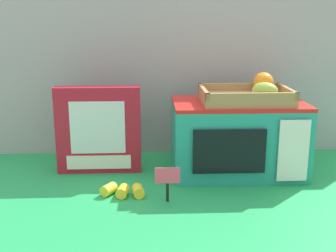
# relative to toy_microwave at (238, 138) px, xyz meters

# --- Properties ---
(ground_plane) EXTENTS (1.70, 1.70, 0.00)m
(ground_plane) POSITION_rel_toy_microwave_xyz_m (-0.17, 0.01, -0.12)
(ground_plane) COLOR #219E54
(ground_plane) RESTS_ON ground
(display_back_panel) EXTENTS (1.61, 0.03, 0.58)m
(display_back_panel) POSITION_rel_toy_microwave_xyz_m (-0.17, 0.24, 0.17)
(display_back_panel) COLOR #A0A3A8
(display_back_panel) RESTS_ON ground
(toy_microwave) EXTENTS (0.42, 0.25, 0.24)m
(toy_microwave) POSITION_rel_toy_microwave_xyz_m (0.00, 0.00, 0.00)
(toy_microwave) COLOR teal
(toy_microwave) RESTS_ON ground
(food_groups_crate) EXTENTS (0.28, 0.20, 0.09)m
(food_groups_crate) POSITION_rel_toy_microwave_xyz_m (0.03, -0.01, 0.14)
(food_groups_crate) COLOR #A37F51
(food_groups_crate) RESTS_ON toy_microwave
(cookie_set_box) EXTENTS (0.27, 0.05, 0.28)m
(cookie_set_box) POSITION_rel_toy_microwave_xyz_m (-0.45, 0.03, 0.02)
(cookie_set_box) COLOR #B2192D
(cookie_set_box) RESTS_ON ground
(price_sign) EXTENTS (0.07, 0.01, 0.10)m
(price_sign) POSITION_rel_toy_microwave_xyz_m (-0.24, -0.22, -0.05)
(price_sign) COLOR black
(price_sign) RESTS_ON ground
(loose_toy_banana) EXTENTS (0.13, 0.07, 0.03)m
(loose_toy_banana) POSITION_rel_toy_microwave_xyz_m (-0.36, -0.18, -0.10)
(loose_toy_banana) COLOR yellow
(loose_toy_banana) RESTS_ON ground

